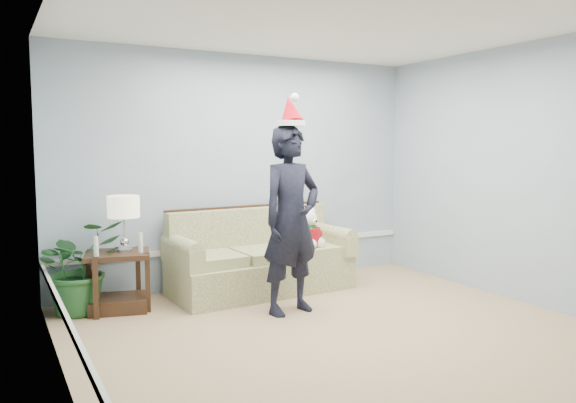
% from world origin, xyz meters
% --- Properties ---
extents(room_shell, '(4.54, 5.04, 2.74)m').
position_xyz_m(room_shell, '(0.00, 0.00, 1.35)').
color(room_shell, tan).
rests_on(room_shell, ground).
extents(wainscot_trim, '(4.49, 4.99, 0.06)m').
position_xyz_m(wainscot_trim, '(-1.18, 1.18, 0.45)').
color(wainscot_trim, white).
rests_on(wainscot_trim, room_shell).
extents(sofa, '(2.06, 0.97, 0.94)m').
position_xyz_m(sofa, '(0.00, 2.08, 0.33)').
color(sofa, '#50622E').
rests_on(sofa, room_shell).
extents(side_table, '(0.72, 0.65, 0.59)m').
position_xyz_m(side_table, '(-1.57, 2.05, 0.23)').
color(side_table, '#3D2616').
rests_on(side_table, room_shell).
extents(table_lamp, '(0.31, 0.31, 0.56)m').
position_xyz_m(table_lamp, '(-1.50, 2.04, 1.02)').
color(table_lamp, silver).
rests_on(table_lamp, side_table).
extents(candle_pair, '(0.47, 0.05, 0.19)m').
position_xyz_m(candle_pair, '(-1.58, 1.92, 0.68)').
color(candle_pair, silver).
rests_on(candle_pair, side_table).
extents(houseplant, '(1.03, 0.96, 0.92)m').
position_xyz_m(houseplant, '(-1.93, 2.15, 0.46)').
color(houseplant, '#205526').
rests_on(houseplant, room_shell).
extents(man, '(0.74, 0.56, 1.84)m').
position_xyz_m(man, '(-0.08, 1.18, 0.92)').
color(man, black).
rests_on(man, room_shell).
extents(santa_hat, '(0.29, 0.32, 0.32)m').
position_xyz_m(santa_hat, '(-0.08, 1.19, 1.96)').
color(santa_hat, white).
rests_on(santa_hat, man).
extents(teddy_bear, '(0.34, 0.34, 0.45)m').
position_xyz_m(teddy_bear, '(0.52, 1.84, 0.65)').
color(teddy_bear, white).
rests_on(teddy_bear, sofa).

